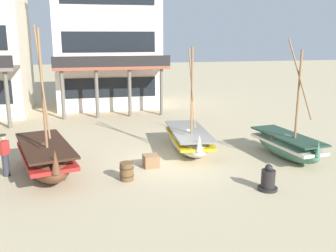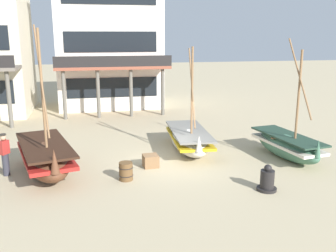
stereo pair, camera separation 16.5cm
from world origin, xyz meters
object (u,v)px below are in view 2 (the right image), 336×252
object	(u,v)px
capstan_winch	(267,180)
cargo_crate	(151,161)
fishing_boat_centre_large	(45,157)
harbor_building_main	(109,41)
fishing_boat_near_left	(189,139)
fisherman_by_hull	(5,155)
wooden_barrel	(126,171)
fishing_boat_far_right	(287,145)

from	to	relation	value
capstan_winch	cargo_crate	world-z (taller)	capstan_winch
fishing_boat_centre_large	harbor_building_main	distance (m)	15.64
fishing_boat_near_left	fishing_boat_centre_large	world-z (taller)	fishing_boat_centre_large
fisherman_by_hull	capstan_winch	size ratio (longest dim) A/B	1.75
fishing_boat_near_left	wooden_barrel	bearing A→B (deg)	-136.75
capstan_winch	fishing_boat_centre_large	bearing A→B (deg)	156.49
fishing_boat_far_right	fisherman_by_hull	bearing A→B (deg)	178.19
fisherman_by_hull	harbor_building_main	size ratio (longest dim) A/B	0.17
harbor_building_main	fishing_boat_centre_large	bearing A→B (deg)	-103.54
wooden_barrel	capstan_winch	bearing A→B (deg)	-23.06
fishing_boat_far_right	harbor_building_main	distance (m)	16.95
wooden_barrel	fisherman_by_hull	bearing A→B (deg)	161.94
fishing_boat_near_left	fishing_boat_centre_large	xyz separation A→B (m)	(-6.37, -1.78, 0.13)
fishing_boat_near_left	fisherman_by_hull	xyz separation A→B (m)	(-7.88, -1.66, 0.28)
capstan_winch	wooden_barrel	distance (m)	5.21
harbor_building_main	cargo_crate	bearing A→B (deg)	-87.38
fishing_boat_far_right	cargo_crate	xyz separation A→B (m)	(-6.16, 0.17, -0.34)
fishing_boat_centre_large	wooden_barrel	bearing A→B (deg)	-24.21
fisherman_by_hull	wooden_barrel	xyz separation A→B (m)	(4.55, -1.48, -0.48)
fishing_boat_near_left	wooden_barrel	size ratio (longest dim) A/B	7.00
fishing_boat_far_right	capstan_winch	bearing A→B (deg)	-128.88
fishing_boat_far_right	wooden_barrel	bearing A→B (deg)	-171.41
capstan_winch	fishing_boat_far_right	bearing A→B (deg)	51.12
wooden_barrel	cargo_crate	world-z (taller)	wooden_barrel
fishing_boat_near_left	cargo_crate	world-z (taller)	fishing_boat_near_left
capstan_winch	harbor_building_main	xyz separation A→B (m)	(-4.30, 18.04, 4.54)
fisherman_by_hull	harbor_building_main	world-z (taller)	harbor_building_main
fishing_boat_near_left	fisherman_by_hull	size ratio (longest dim) A/B	2.91
fishing_boat_centre_large	capstan_winch	bearing A→B (deg)	-23.51
fishing_boat_far_right	fisherman_by_hull	xyz separation A→B (m)	(-11.88, 0.38, 0.24)
fishing_boat_far_right	fisherman_by_hull	size ratio (longest dim) A/B	3.12
capstan_winch	cargo_crate	distance (m)	4.91
fishing_boat_far_right	capstan_winch	xyz separation A→B (m)	(-2.54, -3.15, -0.22)
capstan_winch	wooden_barrel	xyz separation A→B (m)	(-4.79, 2.04, -0.03)
fishing_boat_near_left	fishing_boat_far_right	size ratio (longest dim) A/B	0.93
fishing_boat_far_right	fishing_boat_near_left	bearing A→B (deg)	153.02
wooden_barrel	cargo_crate	bearing A→B (deg)	47.57
wooden_barrel	cargo_crate	xyz separation A→B (m)	(1.17, 1.28, -0.09)
fisherman_by_hull	wooden_barrel	bearing A→B (deg)	-18.06
fisherman_by_hull	cargo_crate	distance (m)	5.75
fishing_boat_near_left	wooden_barrel	distance (m)	4.59
fisherman_by_hull	cargo_crate	bearing A→B (deg)	-2.06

